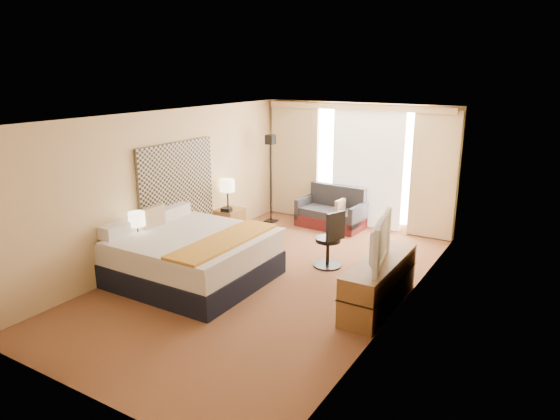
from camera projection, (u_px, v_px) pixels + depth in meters
The scene contains 21 objects.
floor at pixel (270, 279), 8.03m from camera, with size 4.20×7.00×0.02m, color #541D18.
ceiling at pixel (269, 116), 7.32m from camera, with size 4.20×7.00×0.02m, color white.
wall_back at pixel (357, 165), 10.56m from camera, with size 4.20×0.02×2.60m, color #DDB487.
wall_front at pixel (75, 280), 4.79m from camera, with size 4.20×0.02×2.60m, color #DDB487.
wall_left at pixel (168, 185), 8.72m from camera, with size 0.02×7.00×2.60m, color #DDB487.
wall_right at pixel (402, 222), 6.64m from camera, with size 0.02×7.00×2.60m, color #DDB487.
headboard at pixel (177, 184), 8.87m from camera, with size 0.06×1.85×1.50m, color black.
nightstand_left at pixel (136, 261), 8.02m from camera, with size 0.45×0.52×0.55m, color olive.
nightstand_right at pixel (229, 222), 10.08m from camera, with size 0.45×0.52×0.55m, color olive.
media_dresser at pixel (379, 283), 7.03m from camera, with size 0.50×1.80×0.70m, color olive.
window at pixel (368, 165), 10.41m from camera, with size 2.30×0.02×2.30m, color white.
curtains at pixel (355, 161), 10.44m from camera, with size 4.12×0.19×2.56m.
bed at pixel (191, 256), 7.91m from camera, with size 2.27×2.07×1.10m.
loveseat at pixel (332, 214), 10.63m from camera, with size 1.42×0.82×0.86m.
floor_lamp at pixel (271, 161), 10.69m from camera, with size 0.24×0.24×1.92m.
desk_chair at pixel (330, 242), 8.40m from camera, with size 0.50×0.50×1.00m.
lamp_left at pixel (137, 220), 7.86m from camera, with size 0.26×0.26×0.54m.
lamp_right at pixel (227, 186), 9.90m from camera, with size 0.29×0.29×0.61m.
tissue_box at pixel (144, 239), 8.06m from camera, with size 0.13×0.13×0.12m, color #7FA0C5.
telephone at pixel (226, 210), 9.82m from camera, with size 0.19×0.15×0.07m, color black.
television at pixel (374, 240), 6.72m from camera, with size 1.15×0.15×0.66m, color black.
Camera 1 is at (3.98, -6.27, 3.26)m, focal length 32.00 mm.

